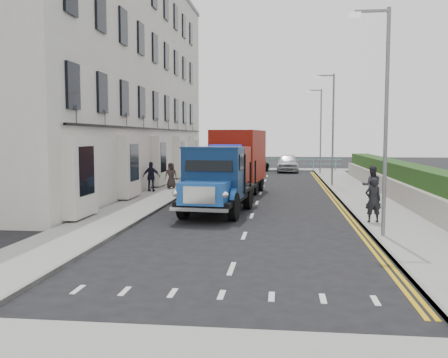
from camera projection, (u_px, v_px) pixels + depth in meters
ground at (248, 225)px, 17.89m from camera, size 120.00×120.00×0.00m
pavement_west at (165, 193)px, 27.39m from camera, size 2.40×38.00×0.12m
pavement_east at (361, 196)px, 26.18m from camera, size 2.60×38.00×0.12m
promenade at (269, 170)px, 46.58m from camera, size 30.00×2.50×0.12m
sea_plane at (275, 157)px, 77.27m from camera, size 120.00×120.00×0.00m
terrace_west at (112, 72)px, 31.24m from camera, size 6.31×30.20×14.25m
garden_east at (399, 180)px, 25.89m from camera, size 1.45×28.00×1.75m
seafront_railing at (269, 164)px, 45.75m from camera, size 13.00×0.08×1.11m
lamp_near at (382, 109)px, 15.09m from camera, size 1.23×0.18×7.00m
lamp_mid at (331, 123)px, 30.92m from camera, size 1.23×0.18×7.00m
lamp_far at (319, 126)px, 40.81m from camera, size 1.23×0.18×7.00m
bedford_lorry at (214, 185)px, 19.74m from camera, size 2.81×5.92×2.71m
red_lorry at (236, 161)px, 26.79m from camera, size 2.94×6.87×3.50m
parked_car_front at (197, 192)px, 22.33m from camera, size 1.97×4.07×1.34m
parked_car_mid at (197, 180)px, 28.07m from camera, size 1.86×4.47×1.44m
parked_car_rear at (202, 178)px, 30.13m from camera, size 2.43×4.73×1.31m
seafront_car_left at (250, 165)px, 44.04m from camera, size 3.72×5.13×1.30m
seafront_car_right at (288, 163)px, 44.35m from camera, size 1.94×4.72×1.60m
pedestrian_east_near at (373, 200)px, 17.66m from camera, size 0.63×0.46×1.59m
pedestrian_east_far at (372, 186)px, 22.05m from camera, size 0.88×0.70×1.74m
pedestrian_west_near at (151, 177)px, 27.55m from camera, size 0.97×0.43×1.64m
pedestrian_west_far at (171, 175)px, 29.27m from camera, size 0.77×0.53×1.52m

